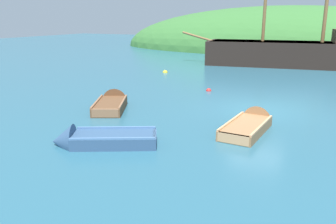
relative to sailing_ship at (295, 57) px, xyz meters
name	(u,v)px	position (x,y,z in m)	size (l,w,h in m)	color
ground_plane	(259,109)	(0.43, -16.50, -0.82)	(120.00, 120.00, 0.00)	#285B70
shore_hill	(284,49)	(-3.26, 16.88, -0.82)	(47.16, 21.92, 11.46)	#387033
sailing_ship	(295,57)	(0.00, 0.00, 0.00)	(17.81, 6.29, 12.09)	black
rowboat_center	(112,104)	(-5.99, -19.30, -0.68)	(2.59, 3.54, 1.23)	brown
rowboat_near_dock	(251,125)	(0.79, -19.65, -0.70)	(1.43, 3.64, 1.18)	#9E7047
rowboat_portside	(98,141)	(-3.45, -23.75, -0.68)	(3.68, 2.72, 1.19)	#335175
buoy_red	(209,91)	(-3.12, -13.58, -0.82)	(0.32, 0.32, 0.32)	red
buoy_yellow	(165,73)	(-8.61, -8.39, -0.82)	(0.39, 0.39, 0.39)	yellow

